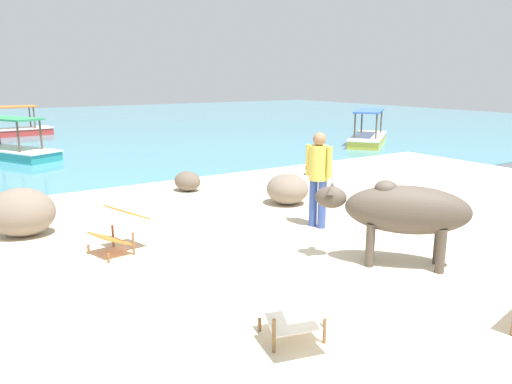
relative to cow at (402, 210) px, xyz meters
The scene contains 13 objects.
sand_beach 1.06m from the cow, 169.60° to the right, with size 18.00×14.00×0.04m, color beige.
water_surface 21.90m from the cow, 91.81° to the left, with size 60.00×36.00×0.03m, color teal.
cow is the anchor object (origin of this frame).
deck_chair_near 2.62m from the cow, 160.03° to the right, with size 0.71×0.88×0.68m.
deck_chair_far 4.00m from the cow, 139.88° to the left, with size 0.88×0.72×0.68m.
person_standing 1.96m from the cow, 84.99° to the left, with size 0.32×0.49×1.62m.
shore_rock_large 6.34m from the cow, 60.58° to the left, with size 0.59×0.49×0.36m, color gray.
shore_rock_medium 5.87m from the cow, 134.83° to the left, with size 1.05×0.82×0.79m, color gray.
shore_rock_small 3.57m from the cow, 79.13° to the left, with size 0.85×0.82×0.62m, color gray.
shore_rock_flat 5.66m from the cow, 95.46° to the left, with size 0.62×0.50×0.45m, color #6B5B4C.
boat_teal 13.38m from the cow, 104.20° to the left, with size 2.71×3.79×1.29m.
boat_yellow 12.77m from the cow, 46.39° to the left, with size 3.59×3.19×1.29m.
boat_red 19.70m from the cow, 97.66° to the left, with size 3.75×1.45×1.29m.
Camera 1 is at (-4.36, -4.08, 2.55)m, focal length 34.23 mm.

